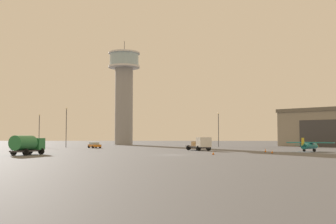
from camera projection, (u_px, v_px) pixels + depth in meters
name	position (u px, v px, depth m)	size (l,w,h in m)	color
ground_plane	(172.00, 155.00, 60.49)	(400.00, 400.00, 0.00)	#545456
control_tower	(124.00, 90.00, 135.23)	(10.54, 10.54, 35.17)	gray
airplane_teal	(309.00, 145.00, 73.10)	(7.43, 6.76, 2.55)	teal
truck_flatbed_white	(201.00, 144.00, 79.24)	(5.11, 7.40, 2.62)	#38383D
truck_fuel_tanker_green	(27.00, 144.00, 60.30)	(3.98, 6.35, 2.93)	#38383D
car_orange	(94.00, 145.00, 96.48)	(3.91, 4.74, 1.37)	orange
light_post_west	(66.00, 124.00, 102.58)	(0.44, 0.44, 10.20)	#38383D
light_post_east	(218.00, 127.00, 111.26)	(0.44, 0.44, 9.31)	#38383D
light_post_north	(39.00, 127.00, 108.98)	(0.44, 0.44, 8.80)	#38383D
traffic_cone_near_left	(265.00, 150.00, 70.45)	(0.36, 0.36, 0.66)	black
traffic_cone_near_right	(272.00, 152.00, 65.95)	(0.36, 0.36, 0.61)	black
traffic_cone_mid_apron	(213.00, 153.00, 60.92)	(0.36, 0.36, 0.61)	black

